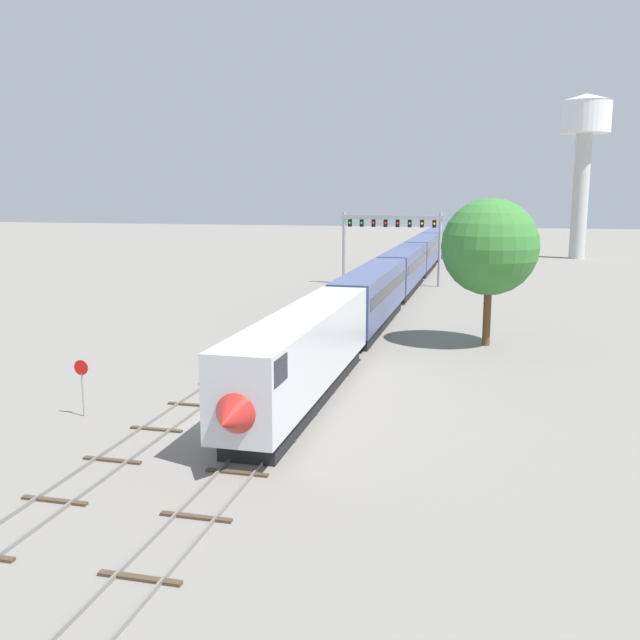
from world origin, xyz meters
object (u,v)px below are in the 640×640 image
Objects in this scene: trackside_tree_left at (490,247)px; water_tower at (584,135)px; signal_gantry at (391,231)px; stop_sign at (82,380)px; passenger_train at (405,268)px.

water_tower is at bearing 79.26° from trackside_tree_left.
signal_gantry reaches higher than stop_sign.
trackside_tree_left reaches higher than signal_gantry.
passenger_train is at bearing 78.47° from stop_sign.
water_tower is at bearing 70.82° from stop_sign.
signal_gantry is at bearing 81.78° from stop_sign.
signal_gantry is 1.14× the size of trackside_tree_left.
passenger_train is at bearing -64.15° from signal_gantry.
water_tower reaches higher than passenger_train.
stop_sign is at bearing -109.18° from water_tower.
trackside_tree_left reaches higher than stop_sign.
signal_gantry is 33.92m from trackside_tree_left.
passenger_train is 55.46m from water_tower.
passenger_train is 29.14m from trackside_tree_left.
signal_gantry is 0.45× the size of water_tower.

